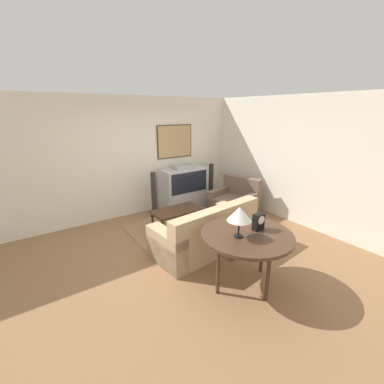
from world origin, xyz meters
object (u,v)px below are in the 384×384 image
(console_table, at_px, (247,238))
(table_lamp, at_px, (240,214))
(tv, at_px, (183,188))
(coffee_table, at_px, (177,212))
(speaker_tower_left, at_px, (154,196))
(speaker_tower_right, at_px, (211,184))
(armchair, at_px, (234,203))
(couch, at_px, (206,234))
(mantel_clock, at_px, (258,222))

(console_table, relative_size, table_lamp, 2.98)
(tv, bearing_deg, coffee_table, -128.39)
(console_table, xyz_separation_m, table_lamp, (-0.17, -0.00, 0.38))
(speaker_tower_left, height_order, speaker_tower_right, same)
(tv, distance_m, coffee_table, 1.26)
(armchair, xyz_separation_m, speaker_tower_right, (0.07, 0.97, 0.21))
(couch, height_order, console_table, couch)
(coffee_table, distance_m, speaker_tower_right, 1.87)
(coffee_table, height_order, mantel_clock, mantel_clock)
(armchair, relative_size, console_table, 0.92)
(table_lamp, distance_m, mantel_clock, 0.43)
(mantel_clock, bearing_deg, couch, 93.36)
(couch, xyz_separation_m, speaker_tower_right, (1.61, 1.89, 0.19))
(couch, distance_m, mantel_clock, 1.24)
(speaker_tower_right, bearing_deg, console_table, -120.59)
(speaker_tower_left, xyz_separation_m, speaker_tower_right, (1.68, 0.00, 0.00))
(coffee_table, bearing_deg, speaker_tower_left, 93.80)
(mantel_clock, bearing_deg, table_lamp, 179.82)
(coffee_table, bearing_deg, mantel_clock, -87.97)
(tv, distance_m, speaker_tower_right, 0.84)
(armchair, bearing_deg, console_table, -53.84)
(couch, height_order, table_lamp, table_lamp)
(tv, distance_m, mantel_clock, 3.13)
(coffee_table, relative_size, speaker_tower_right, 0.96)
(tv, bearing_deg, table_lamp, -109.70)
(armchair, xyz_separation_m, speaker_tower_left, (-1.61, 0.97, 0.21))
(couch, height_order, coffee_table, couch)
(console_table, bearing_deg, speaker_tower_left, 88.60)
(armchair, relative_size, table_lamp, 2.73)
(speaker_tower_right, bearing_deg, couch, -130.35)
(tv, height_order, coffee_table, tv)
(speaker_tower_left, distance_m, speaker_tower_right, 1.68)
(coffee_table, relative_size, console_table, 0.82)
(tv, height_order, speaker_tower_right, tv)
(tv, distance_m, table_lamp, 3.26)
(coffee_table, bearing_deg, console_table, -93.77)
(coffee_table, xyz_separation_m, speaker_tower_right, (1.62, 0.93, 0.10))
(table_lamp, height_order, speaker_tower_right, table_lamp)
(table_lamp, bearing_deg, speaker_tower_right, 57.07)
(console_table, distance_m, table_lamp, 0.42)
(couch, relative_size, speaker_tower_right, 1.82)
(speaker_tower_right, bearing_deg, coffee_table, -150.18)
(table_lamp, bearing_deg, coffee_table, 81.54)
(tv, xyz_separation_m, couch, (-0.77, -1.95, -0.22))
(armchair, relative_size, coffee_table, 1.12)
(mantel_clock, relative_size, speaker_tower_right, 0.22)
(armchair, height_order, speaker_tower_right, speaker_tower_right)
(couch, xyz_separation_m, coffee_table, (-0.01, 0.97, 0.09))
(armchair, xyz_separation_m, table_lamp, (-1.85, -1.99, 0.83))
(armchair, xyz_separation_m, coffee_table, (-1.55, 0.05, 0.11))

